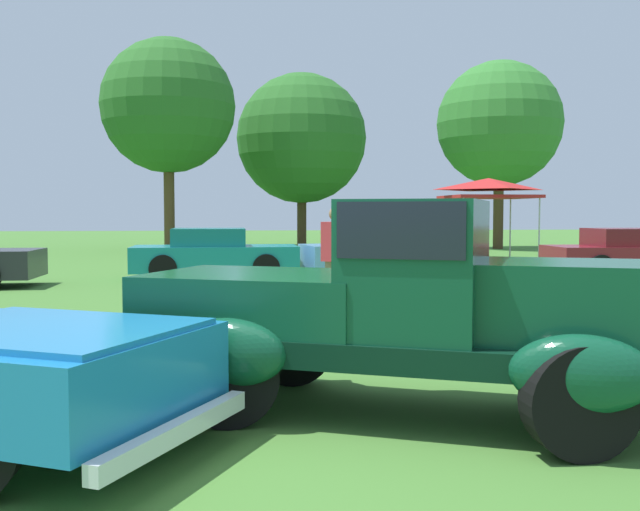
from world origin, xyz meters
TOP-DOWN VIEW (x-y plane):
  - ground_plane at (0.00, 0.00)m, footprint 120.00×120.00m
  - feature_pickup_truck at (0.80, 0.12)m, footprint 4.39×3.05m
  - show_car_teal at (-1.01, 12.36)m, footprint 3.93×1.75m
  - show_car_skyblue at (3.35, 12.80)m, footprint 4.59×2.34m
  - show_car_burgundy at (8.99, 11.20)m, footprint 4.14×1.83m
  - spectator_by_row at (0.99, 5.57)m, footprint 0.46×0.43m
  - canopy_tent_left_field at (7.68, 17.78)m, footprint 2.70×2.70m
  - treeline_mid_left at (-3.18, 25.90)m, footprint 5.53×5.53m
  - treeline_center at (2.69, 29.47)m, footprint 6.08×6.08m
  - treeline_mid_right at (11.01, 25.89)m, footprint 5.42×5.42m

SIDE VIEW (x-z plane):
  - ground_plane at x=0.00m, z-range 0.00..0.00m
  - show_car_teal at x=-1.01m, z-range -0.01..1.21m
  - show_car_burgundy at x=8.99m, z-range -0.01..1.21m
  - show_car_skyblue at x=3.35m, z-range -0.01..1.21m
  - feature_pickup_truck at x=0.80m, z-range 0.01..1.71m
  - spectator_by_row at x=0.99m, z-range 0.07..1.76m
  - canopy_tent_left_field at x=7.68m, z-range 1.07..3.78m
  - treeline_center at x=2.69m, z-range 1.00..9.11m
  - treeline_mid_right at x=11.01m, z-range 1.36..9.52m
  - treeline_mid_left at x=-3.18m, z-range 1.59..10.35m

